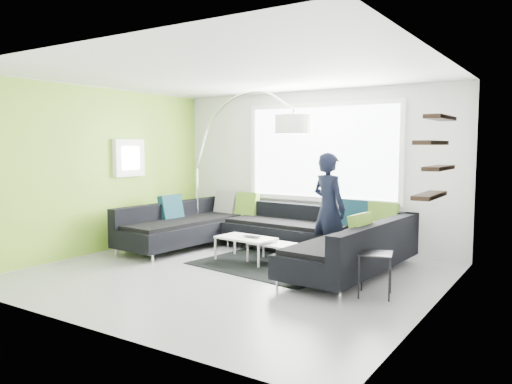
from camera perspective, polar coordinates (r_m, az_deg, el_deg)
ground at (r=7.18m, az=-2.73°, el=-9.35°), size 5.50×5.50×0.00m
room_shell at (r=7.09m, az=-1.57°, el=5.25°), size 5.54×5.04×2.82m
sectional_sofa at (r=8.00m, az=0.33°, el=-4.86°), size 4.42×2.91×0.92m
rug at (r=7.68m, az=1.69°, el=-8.33°), size 2.39×1.88×0.01m
coffee_table at (r=7.84m, az=0.40°, el=-6.65°), size 1.23×0.78×0.38m
arc_lamp at (r=9.61m, az=-6.76°, el=2.66°), size 2.72×1.42×2.76m
side_table at (r=6.27m, az=13.45°, el=-9.15°), size 0.48×0.48×0.53m
person at (r=7.79m, az=8.32°, el=-1.83°), size 0.89×0.82×1.71m
laptop at (r=7.81m, az=-0.63°, el=-5.18°), size 0.31×0.22×0.02m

